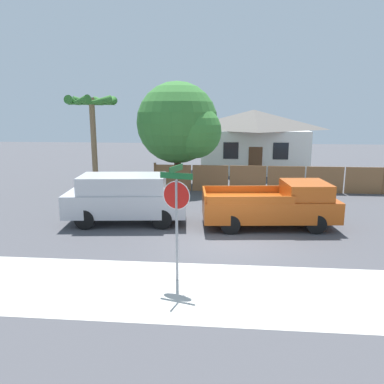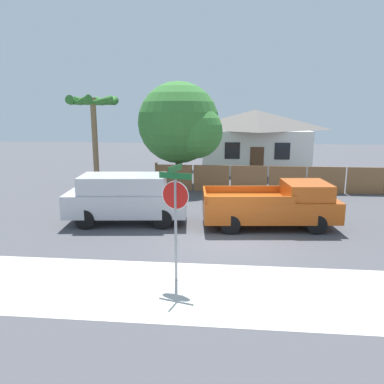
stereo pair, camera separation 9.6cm
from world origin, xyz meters
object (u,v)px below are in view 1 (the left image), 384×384
at_px(orange_pickup, 274,205).
at_px(oak_tree, 181,125).
at_px(palm_tree, 92,110).
at_px(stop_sign, 177,205).
at_px(red_suv, 126,197).
at_px(house, 253,139).

bearing_deg(orange_pickup, oak_tree, 115.09).
bearing_deg(orange_pickup, palm_tree, 145.10).
height_order(oak_tree, stop_sign, oak_tree).
relative_size(red_suv, stop_sign, 1.60).
bearing_deg(orange_pickup, stop_sign, -127.53).
xyz_separation_m(palm_tree, red_suv, (2.88, -4.79, -3.31)).
bearing_deg(orange_pickup, house, 83.73).
bearing_deg(house, stop_sign, -99.39).
xyz_separation_m(oak_tree, stop_sign, (1.35, -12.31, -1.54)).
bearing_deg(stop_sign, red_suv, 134.38).
distance_m(oak_tree, red_suv, 7.91).
bearing_deg(red_suv, house, 61.88).
relative_size(oak_tree, stop_sign, 1.99).
bearing_deg(house, orange_pickup, -90.43).
relative_size(house, palm_tree, 1.54).
xyz_separation_m(house, palm_tree, (-8.69, -9.39, 2.05)).
xyz_separation_m(oak_tree, orange_pickup, (4.41, -7.36, -2.72)).
xyz_separation_m(house, orange_pickup, (-0.11, -14.16, -1.45)).
height_order(house, red_suv, house).
xyz_separation_m(house, oak_tree, (-4.51, -6.80, 1.27)).
height_order(palm_tree, stop_sign, palm_tree).
bearing_deg(house, red_suv, -112.27).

